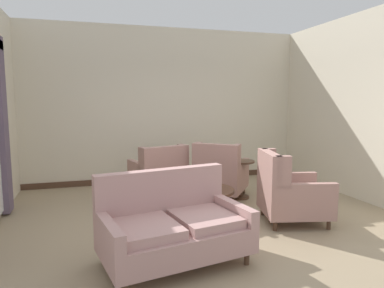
# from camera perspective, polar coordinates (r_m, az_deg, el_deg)

# --- Properties ---
(ground) EXTENTS (8.39, 8.39, 0.00)m
(ground) POSITION_cam_1_polar(r_m,az_deg,el_deg) (5.06, 3.19, -13.22)
(ground) COLOR #9E896B
(wall_back) EXTENTS (6.15, 0.08, 3.29)m
(wall_back) POSITION_cam_1_polar(r_m,az_deg,el_deg) (7.58, -4.24, 6.28)
(wall_back) COLOR beige
(wall_back) RESTS_ON ground
(wall_right) EXTENTS (0.08, 4.12, 3.29)m
(wall_right) POSITION_cam_1_polar(r_m,az_deg,el_deg) (7.05, 24.41, 5.59)
(wall_right) COLOR beige
(wall_right) RESTS_ON ground
(baseboard_back) EXTENTS (5.99, 0.03, 0.12)m
(baseboard_back) POSITION_cam_1_polar(r_m,az_deg,el_deg) (7.71, -4.04, -5.57)
(baseboard_back) COLOR #4C3323
(baseboard_back) RESTS_ON ground
(coffee_table) EXTENTS (0.90, 0.90, 0.45)m
(coffee_table) POSITION_cam_1_polar(r_m,az_deg,el_deg) (5.22, 1.98, -8.23)
(coffee_table) COLOR #4C3323
(coffee_table) RESTS_ON ground
(porcelain_vase) EXTENTS (0.15, 0.15, 0.37)m
(porcelain_vase) POSITION_cam_1_polar(r_m,az_deg,el_deg) (5.12, 2.59, -5.79)
(porcelain_vase) COLOR brown
(porcelain_vase) RESTS_ON coffee_table
(settee) EXTENTS (1.69, 1.17, 0.98)m
(settee) POSITION_cam_1_polar(r_m,az_deg,el_deg) (3.90, -3.15, -13.36)
(settee) COLOR tan
(settee) RESTS_ON ground
(armchair_far_left) EXTENTS (1.07, 0.99, 1.03)m
(armchair_far_left) POSITION_cam_1_polar(r_m,az_deg,el_deg) (5.26, 15.62, -7.76)
(armchair_far_left) COLOR tan
(armchair_far_left) RESTS_ON ground
(armchair_near_sideboard) EXTENTS (1.03, 0.98, 0.97)m
(armchair_near_sideboard) POSITION_cam_1_polar(r_m,az_deg,el_deg) (6.31, -5.37, -5.07)
(armchair_near_sideboard) COLOR tan
(armchair_near_sideboard) RESTS_ON ground
(armchair_near_window) EXTENTS (1.20, 1.22, 1.02)m
(armchair_near_window) POSITION_cam_1_polar(r_m,az_deg,el_deg) (6.31, 4.66, -5.02)
(armchair_near_window) COLOR tan
(armchair_near_window) RESTS_ON ground
(side_table) EXTENTS (0.47, 0.47, 0.69)m
(side_table) POSITION_cam_1_polar(r_m,az_deg,el_deg) (6.34, 8.02, -5.17)
(side_table) COLOR #4C3323
(side_table) RESTS_ON ground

